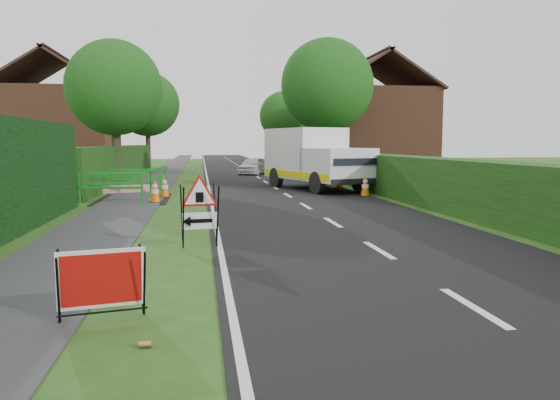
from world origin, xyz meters
TOP-DOWN VIEW (x-y plane):
  - ground at (0.00, 0.00)m, footprint 120.00×120.00m
  - road_surface at (2.50, 35.00)m, footprint 6.00×90.00m
  - footpath at (-3.00, 35.00)m, footprint 2.00×90.00m
  - hedge_west_far at (-5.00, 22.00)m, footprint 1.00×24.00m
  - hedge_east at (6.50, 16.00)m, footprint 1.20×50.00m
  - house_west at (-10.00, 30.00)m, footprint 7.50×7.40m
  - house_east_a at (11.00, 28.00)m, footprint 7.50×7.40m
  - house_east_b at (12.00, 42.00)m, footprint 7.50×7.40m
  - tree_nw at (-4.60, 18.00)m, footprint 4.40×4.40m
  - tree_ne at (6.40, 22.00)m, footprint 5.20×5.20m
  - tree_fw at (-4.60, 34.00)m, footprint 4.80×4.80m
  - tree_fe at (6.40, 38.00)m, footprint 4.20×4.20m
  - red_rect_sign at (-1.78, -2.30)m, footprint 1.01×0.74m
  - triangle_sign at (-0.75, 1.71)m, footprint 0.89×0.89m
  - works_van at (4.03, 14.08)m, footprint 3.86×6.03m
  - traffic_cone_0 at (5.26, 10.81)m, footprint 0.38×0.38m
  - traffic_cone_1 at (5.20, 14.29)m, footprint 0.38×0.38m
  - traffic_cone_2 at (4.80, 15.51)m, footprint 0.38×0.38m
  - traffic_cone_3 at (-2.18, 9.75)m, footprint 0.38×0.38m
  - traffic_cone_4 at (-1.98, 11.54)m, footprint 0.38×0.38m
  - ped_barrier_0 at (-3.51, 9.34)m, footprint 2.09×0.69m
  - ped_barrier_1 at (-3.54, 11.21)m, footprint 2.07×0.41m
  - ped_barrier_2 at (-3.24, 13.43)m, footprint 2.09×0.58m
  - ped_barrier_3 at (-2.41, 14.57)m, footprint 0.84×2.08m
  - redwhite_plank at (-3.11, 10.02)m, footprint 1.44×0.48m
  - litter_can at (-1.24, -3.21)m, footprint 0.12×0.07m
  - hatchback_car at (2.53, 25.42)m, footprint 2.37×3.44m

SIDE VIEW (x-z plane):
  - ground at x=0.00m, z-range 0.00..0.00m
  - hedge_west_far at x=-5.00m, z-range -0.90..0.90m
  - hedge_east at x=6.50m, z-range -0.75..0.75m
  - redwhite_plank at x=-3.11m, z-range -0.12..0.12m
  - litter_can at x=-1.24m, z-range -0.03..0.03m
  - road_surface at x=2.50m, z-range -0.01..0.01m
  - footpath at x=-3.00m, z-range -0.01..0.02m
  - traffic_cone_0 at x=5.26m, z-range 0.00..0.79m
  - traffic_cone_1 at x=5.20m, z-range 0.00..0.79m
  - traffic_cone_2 at x=4.80m, z-range 0.00..0.79m
  - traffic_cone_3 at x=-2.18m, z-range 0.00..0.79m
  - traffic_cone_4 at x=-1.98m, z-range 0.00..0.79m
  - red_rect_sign at x=-1.78m, z-range 0.06..0.85m
  - hatchback_car at x=2.53m, z-range 0.00..1.09m
  - ped_barrier_0 at x=-3.51m, z-range 0.13..1.13m
  - ped_barrier_1 at x=-3.54m, z-range 0.13..1.13m
  - ped_barrier_2 at x=-3.24m, z-range 0.13..1.13m
  - ped_barrier_3 at x=-2.41m, z-range 0.13..1.13m
  - triangle_sign at x=-0.75m, z-range 0.23..1.39m
  - works_van at x=4.03m, z-range 0.08..2.65m
  - house_west at x=-10.00m, z-range -1.04..6.84m
  - house_east_a at x=11.00m, z-range -1.04..6.84m
  - house_east_b at x=12.00m, z-range -1.04..6.84m
  - tree_fe at x=6.40m, z-range 1.05..7.39m
  - tree_nw at x=-4.60m, z-range 1.13..7.83m
  - tree_fw at x=-4.60m, z-range 1.21..8.45m
  - tree_ne at x=6.40m, z-range 1.28..9.07m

